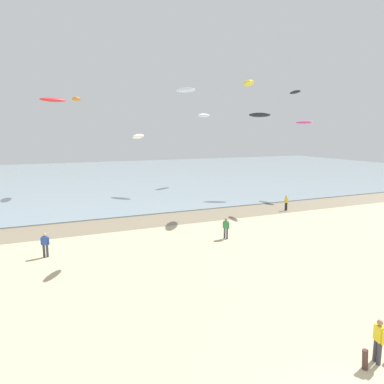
{
  "coord_description": "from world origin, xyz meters",
  "views": [
    {
      "loc": [
        -8.9,
        -5.97,
        8.41
      ],
      "look_at": [
        -0.65,
        12.86,
        4.96
      ],
      "focal_mm": 33.09,
      "sensor_mm": 36.0,
      "label": 1
    }
  ],
  "objects_px": {
    "kite_aloft_4": "(304,122)",
    "kite_aloft_9": "(204,115)",
    "kite_aloft_2": "(295,92)",
    "kite_aloft_7": "(185,90)",
    "person_nearest_camera": "(45,244)",
    "kite_aloft_0": "(138,136)",
    "kite_aloft_1": "(260,115)",
    "kite_aloft_6": "(249,83)",
    "person_left_flank": "(226,228)",
    "kite_aloft_3": "(53,100)",
    "person_by_waterline": "(378,340)",
    "person_right_flank": "(286,202)",
    "kite_aloft_8": "(76,99)"
  },
  "relations": [
    {
      "from": "kite_aloft_1",
      "to": "person_left_flank",
      "type": "bearing_deg",
      "value": 78.0
    },
    {
      "from": "kite_aloft_4",
      "to": "kite_aloft_9",
      "type": "relative_size",
      "value": 0.79
    },
    {
      "from": "kite_aloft_4",
      "to": "kite_aloft_2",
      "type": "bearing_deg",
      "value": 120.14
    },
    {
      "from": "person_nearest_camera",
      "to": "person_right_flank",
      "type": "bearing_deg",
      "value": 12.3
    },
    {
      "from": "person_left_flank",
      "to": "person_right_flank",
      "type": "bearing_deg",
      "value": 30.49
    },
    {
      "from": "kite_aloft_3",
      "to": "kite_aloft_7",
      "type": "height_order",
      "value": "kite_aloft_7"
    },
    {
      "from": "kite_aloft_2",
      "to": "kite_aloft_7",
      "type": "relative_size",
      "value": 0.73
    },
    {
      "from": "kite_aloft_0",
      "to": "kite_aloft_4",
      "type": "distance_m",
      "value": 29.1
    },
    {
      "from": "person_nearest_camera",
      "to": "kite_aloft_2",
      "type": "height_order",
      "value": "kite_aloft_2"
    },
    {
      "from": "kite_aloft_2",
      "to": "kite_aloft_9",
      "type": "distance_m",
      "value": 20.07
    },
    {
      "from": "person_nearest_camera",
      "to": "kite_aloft_0",
      "type": "relative_size",
      "value": 0.89
    },
    {
      "from": "person_right_flank",
      "to": "kite_aloft_3",
      "type": "relative_size",
      "value": 0.73
    },
    {
      "from": "kite_aloft_6",
      "to": "kite_aloft_2",
      "type": "bearing_deg",
      "value": -62.45
    },
    {
      "from": "kite_aloft_0",
      "to": "kite_aloft_3",
      "type": "relative_size",
      "value": 0.82
    },
    {
      "from": "person_right_flank",
      "to": "kite_aloft_8",
      "type": "distance_m",
      "value": 31.35
    },
    {
      "from": "kite_aloft_9",
      "to": "person_right_flank",
      "type": "bearing_deg",
      "value": 54.61
    },
    {
      "from": "kite_aloft_4",
      "to": "kite_aloft_6",
      "type": "height_order",
      "value": "kite_aloft_6"
    },
    {
      "from": "kite_aloft_0",
      "to": "kite_aloft_6",
      "type": "distance_m",
      "value": 17.84
    },
    {
      "from": "kite_aloft_3",
      "to": "kite_aloft_4",
      "type": "relative_size",
      "value": 0.89
    },
    {
      "from": "kite_aloft_8",
      "to": "kite_aloft_6",
      "type": "bearing_deg",
      "value": -139.2
    },
    {
      "from": "person_by_waterline",
      "to": "person_right_flank",
      "type": "bearing_deg",
      "value": 58.75
    },
    {
      "from": "kite_aloft_2",
      "to": "kite_aloft_9",
      "type": "relative_size",
      "value": 0.69
    },
    {
      "from": "kite_aloft_1",
      "to": "kite_aloft_4",
      "type": "height_order",
      "value": "kite_aloft_1"
    },
    {
      "from": "kite_aloft_2",
      "to": "kite_aloft_4",
      "type": "bearing_deg",
      "value": -37.63
    },
    {
      "from": "kite_aloft_7",
      "to": "person_nearest_camera",
      "type": "bearing_deg",
      "value": -79.43
    },
    {
      "from": "person_nearest_camera",
      "to": "kite_aloft_1",
      "type": "height_order",
      "value": "kite_aloft_1"
    },
    {
      "from": "kite_aloft_3",
      "to": "kite_aloft_7",
      "type": "relative_size",
      "value": 0.75
    },
    {
      "from": "kite_aloft_4",
      "to": "kite_aloft_8",
      "type": "distance_m",
      "value": 30.87
    },
    {
      "from": "kite_aloft_1",
      "to": "kite_aloft_6",
      "type": "distance_m",
      "value": 10.25
    },
    {
      "from": "person_right_flank",
      "to": "kite_aloft_2",
      "type": "relative_size",
      "value": 0.74
    },
    {
      "from": "kite_aloft_1",
      "to": "kite_aloft_9",
      "type": "relative_size",
      "value": 0.85
    },
    {
      "from": "person_left_flank",
      "to": "kite_aloft_1",
      "type": "height_order",
      "value": "kite_aloft_1"
    },
    {
      "from": "person_right_flank",
      "to": "kite_aloft_1",
      "type": "xyz_separation_m",
      "value": [
        2.61,
        9.42,
        9.83
      ]
    },
    {
      "from": "person_by_waterline",
      "to": "kite_aloft_2",
      "type": "relative_size",
      "value": 0.74
    },
    {
      "from": "person_left_flank",
      "to": "kite_aloft_1",
      "type": "relative_size",
      "value": 0.6
    },
    {
      "from": "kite_aloft_0",
      "to": "kite_aloft_9",
      "type": "distance_m",
      "value": 34.64
    },
    {
      "from": "kite_aloft_0",
      "to": "kite_aloft_2",
      "type": "xyz_separation_m",
      "value": [
        20.47,
        9.06,
        4.71
      ]
    },
    {
      "from": "kite_aloft_3",
      "to": "person_by_waterline",
      "type": "bearing_deg",
      "value": 91.9
    },
    {
      "from": "kite_aloft_9",
      "to": "person_nearest_camera",
      "type": "bearing_deg",
      "value": 13.2
    },
    {
      "from": "kite_aloft_7",
      "to": "kite_aloft_9",
      "type": "relative_size",
      "value": 0.94
    },
    {
      "from": "kite_aloft_0",
      "to": "kite_aloft_6",
      "type": "relative_size",
      "value": 0.57
    },
    {
      "from": "person_nearest_camera",
      "to": "kite_aloft_6",
      "type": "height_order",
      "value": "kite_aloft_6"
    },
    {
      "from": "kite_aloft_7",
      "to": "kite_aloft_6",
      "type": "bearing_deg",
      "value": -35.17
    },
    {
      "from": "person_nearest_camera",
      "to": "kite_aloft_0",
      "type": "distance_m",
      "value": 9.73
    },
    {
      "from": "person_right_flank",
      "to": "kite_aloft_0",
      "type": "height_order",
      "value": "kite_aloft_0"
    },
    {
      "from": "person_nearest_camera",
      "to": "kite_aloft_2",
      "type": "relative_size",
      "value": 0.74
    },
    {
      "from": "kite_aloft_2",
      "to": "kite_aloft_3",
      "type": "height_order",
      "value": "kite_aloft_2"
    },
    {
      "from": "person_nearest_camera",
      "to": "kite_aloft_3",
      "type": "xyz_separation_m",
      "value": [
        1.52,
        9.36,
        10.4
      ]
    },
    {
      "from": "kite_aloft_3",
      "to": "kite_aloft_6",
      "type": "relative_size",
      "value": 0.7
    },
    {
      "from": "person_by_waterline",
      "to": "kite_aloft_8",
      "type": "distance_m",
      "value": 46.08
    }
  ]
}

